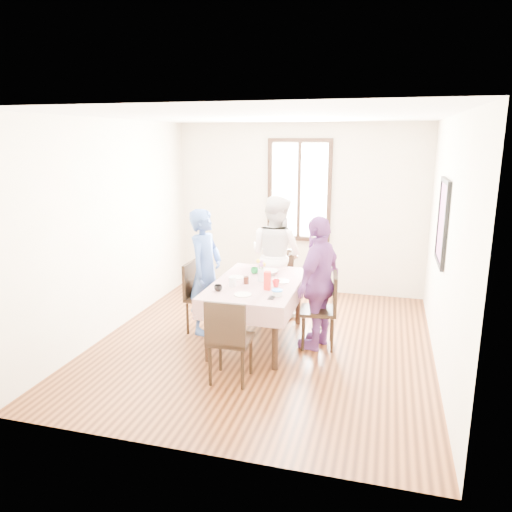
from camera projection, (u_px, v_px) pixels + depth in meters
name	position (u px, v px, depth m)	size (l,w,h in m)	color
ground	(264.00, 342.00, 6.02)	(4.50, 4.50, 0.00)	#32170A
back_wall	(299.00, 209.00, 7.80)	(4.00, 4.00, 0.00)	beige
right_wall	(446.00, 245.00, 5.18)	(4.50, 4.50, 0.00)	beige
window_frame	(299.00, 190.00, 7.71)	(1.02, 0.06, 1.62)	black
window_pane	(299.00, 190.00, 7.72)	(0.90, 0.02, 1.50)	white
art_poster	(443.00, 222.00, 5.42)	(0.04, 0.76, 0.96)	red
dining_table	(257.00, 312.00, 5.98)	(0.90, 1.51, 0.75)	black
tablecloth	(257.00, 283.00, 5.89)	(1.02, 1.63, 0.01)	#4F050C
chair_left	(204.00, 297.00, 6.28)	(0.42, 0.42, 0.91)	black
chair_right	(318.00, 310.00, 5.81)	(0.42, 0.42, 0.91)	black
chair_far	(276.00, 282.00, 6.93)	(0.42, 0.42, 0.91)	black
chair_near	(231.00, 339.00, 4.99)	(0.42, 0.42, 0.91)	black
person_left	(205.00, 272.00, 6.19)	(0.59, 0.38, 1.61)	#324C8A
person_far	(276.00, 256.00, 6.82)	(0.82, 0.64, 1.70)	silver
person_right	(317.00, 283.00, 5.74)	(0.94, 0.39, 1.60)	#6D367B
mug_black	(218.00, 288.00, 5.53)	(0.09, 0.09, 0.07)	black
mug_flag	(276.00, 283.00, 5.69)	(0.09, 0.09, 0.09)	red
mug_green	(255.00, 271.00, 6.24)	(0.10, 0.10, 0.08)	#0C7226
serving_bowl	(270.00, 272.00, 6.22)	(0.22, 0.22, 0.05)	white
juice_carton	(267.00, 281.00, 5.57)	(0.07, 0.07, 0.22)	red
butter_tub	(277.00, 293.00, 5.38)	(0.11, 0.11, 0.06)	white
jam_jar	(246.00, 280.00, 5.81)	(0.06, 0.06, 0.09)	black
drinking_glass	(232.00, 282.00, 5.71)	(0.08, 0.08, 0.11)	silver
smartphone	(272.00, 298.00, 5.30)	(0.07, 0.13, 0.01)	black
flower_vase	(261.00, 275.00, 5.90)	(0.08, 0.08, 0.15)	silver
plate_left	(236.00, 277.00, 6.06)	(0.20, 0.20, 0.01)	white
plate_right	(281.00, 281.00, 5.89)	(0.20, 0.20, 0.01)	white
plate_near	(243.00, 295.00, 5.40)	(0.20, 0.20, 0.01)	white
butter_lid	(277.00, 290.00, 5.37)	(0.12, 0.12, 0.01)	blue
flower_bunch	(261.00, 265.00, 5.87)	(0.09, 0.09, 0.10)	yellow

